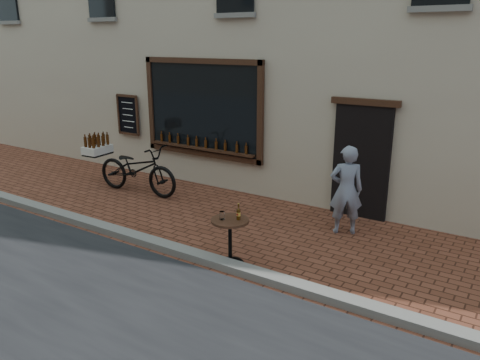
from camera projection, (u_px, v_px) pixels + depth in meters
The scene contains 5 objects.
ground at pixel (169, 258), 7.51m from camera, with size 90.00×90.00×0.00m, color #5D2E1E.
kerb at pixel (177, 250), 7.65m from camera, with size 90.00×0.25×0.12m, color slate.
cargo_bicycle at pixel (136, 168), 10.56m from camera, with size 2.52×0.89×1.21m.
bistro_table at pixel (230, 232), 7.15m from camera, with size 0.59×0.59×1.01m.
pedestrian at pixel (346, 190), 8.29m from camera, with size 0.59×0.39×1.62m, color gray.
Camera 1 is at (4.66, -5.13, 3.36)m, focal length 35.00 mm.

